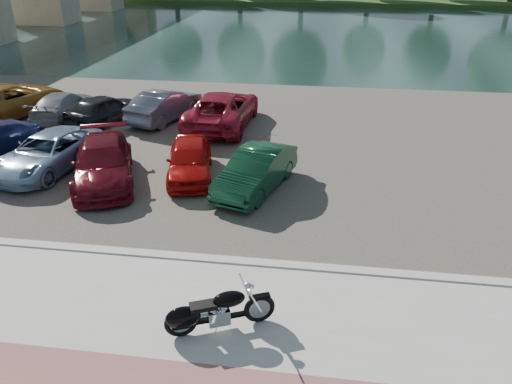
% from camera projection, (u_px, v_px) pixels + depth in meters
% --- Properties ---
extents(ground, '(200.00, 200.00, 0.00)m').
position_uv_depth(ground, '(260.00, 320.00, 10.78)').
color(ground, '#595447').
rests_on(ground, ground).
extents(promenade, '(60.00, 6.00, 0.10)m').
position_uv_depth(promenade, '(253.00, 352.00, 9.88)').
color(promenade, '#BCBAB0').
rests_on(promenade, ground).
extents(kerb, '(60.00, 0.30, 0.14)m').
position_uv_depth(kerb, '(270.00, 265.00, 12.53)').
color(kerb, '#BCBAB0').
rests_on(kerb, ground).
extents(parking_lot, '(60.00, 18.00, 0.04)m').
position_uv_depth(parking_lot, '(296.00, 141.00, 20.53)').
color(parking_lot, '#453F37').
rests_on(parking_lot, ground).
extents(river, '(120.00, 40.00, 0.00)m').
position_uv_depth(river, '(317.00, 32.00, 46.24)').
color(river, '#1B312E').
rests_on(river, ground).
extents(motorcycle, '(2.20, 1.16, 1.05)m').
position_uv_depth(motorcycle, '(210.00, 312.00, 10.16)').
color(motorcycle, black).
rests_on(motorcycle, promenade).
extents(car_2, '(2.87, 4.90, 1.28)m').
position_uv_depth(car_2, '(48.00, 152.00, 17.66)').
color(car_2, '#829EBE').
rests_on(car_2, parking_lot).
extents(car_3, '(3.49, 5.05, 1.36)m').
position_uv_depth(car_3, '(103.00, 163.00, 16.74)').
color(car_3, '#5D0D18').
rests_on(car_3, parking_lot).
extents(car_4, '(2.28, 3.94, 1.26)m').
position_uv_depth(car_4, '(190.00, 160.00, 17.11)').
color(car_4, '#B20E0B').
rests_on(car_4, parking_lot).
extents(car_5, '(2.50, 4.22, 1.31)m').
position_uv_depth(car_5, '(256.00, 171.00, 16.19)').
color(car_5, '#103B23').
rests_on(car_5, parking_lot).
extents(car_6, '(4.06, 5.95, 1.51)m').
position_uv_depth(car_6, '(10.00, 100.00, 23.27)').
color(car_6, '#966422').
rests_on(car_6, parking_lot).
extents(car_7, '(1.87, 4.25, 1.21)m').
position_uv_depth(car_7, '(63.00, 105.00, 22.95)').
color(car_7, gray).
rests_on(car_7, parking_lot).
extents(car_8, '(2.77, 4.13, 1.30)m').
position_uv_depth(car_8, '(104.00, 109.00, 22.29)').
color(car_8, black).
rests_on(car_8, parking_lot).
extents(car_9, '(2.70, 4.48, 1.39)m').
position_uv_depth(car_9, '(165.00, 105.00, 22.69)').
color(car_9, slate).
rests_on(car_9, parking_lot).
extents(car_10, '(2.73, 5.56, 1.52)m').
position_uv_depth(car_10, '(222.00, 109.00, 21.94)').
color(car_10, '#A31B30').
rests_on(car_10, parking_lot).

